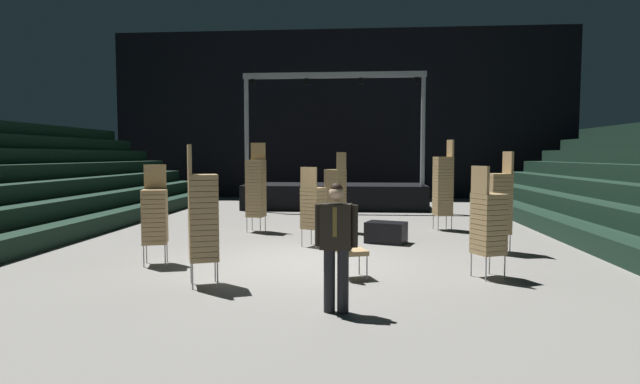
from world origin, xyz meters
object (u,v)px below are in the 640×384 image
chair_stack_front_right (498,202)px  equipment_road_case (386,232)px  chair_stack_mid_centre (488,222)px  chair_stack_rear_right (256,187)px  chair_stack_rear_left (335,192)px  chair_stack_front_left (203,216)px  chair_stack_mid_right (155,215)px  loose_chair_near_man (348,247)px  man_with_tie (336,240)px  chair_stack_mid_left (313,207)px  chair_stack_rear_centre (443,185)px  stage_riser (335,194)px

chair_stack_front_right → equipment_road_case: (-2.30, 1.00, -0.82)m
chair_stack_mid_centre → chair_stack_rear_right: bearing=-159.8°
chair_stack_rear_left → chair_stack_front_left: bearing=-166.0°
chair_stack_mid_right → equipment_road_case: (4.44, 2.76, -0.70)m
chair_stack_rear_right → loose_chair_near_man: (2.60, -5.04, -0.66)m
man_with_tie → chair_stack_front_right: size_ratio=0.80×
man_with_tie → chair_stack_front_left: size_ratio=0.77×
chair_stack_mid_centre → chair_stack_rear_right: chair_stack_rear_right is taller
chair_stack_mid_left → equipment_road_case: 1.88m
chair_stack_mid_centre → loose_chair_near_man: size_ratio=1.99×
chair_stack_front_left → loose_chair_near_man: (2.26, 0.66, -0.58)m
chair_stack_rear_centre → loose_chair_near_man: 6.30m
stage_riser → chair_stack_mid_right: size_ratio=3.69×
chair_stack_rear_left → chair_stack_rear_centre: 2.98m
chair_stack_rear_right → loose_chair_near_man: size_ratio=2.53×
chair_stack_rear_right → man_with_tie: bearing=119.3°
man_with_tie → loose_chair_near_man: 1.93m
chair_stack_front_right → chair_stack_rear_right: bearing=55.3°
chair_stack_front_left → chair_stack_mid_right: chair_stack_front_left is taller
chair_stack_mid_left → loose_chair_near_man: size_ratio=1.90×
chair_stack_rear_centre → loose_chair_near_man: bearing=144.5°
stage_riser → chair_stack_rear_left: size_ratio=3.25×
equipment_road_case → loose_chair_near_man: bearing=-102.7°
man_with_tie → loose_chair_near_man: (0.11, 1.88, -0.43)m
chair_stack_front_left → equipment_road_case: size_ratio=2.47×
chair_stack_mid_left → chair_stack_mid_right: (-2.78, -2.15, 0.04)m
chair_stack_rear_right → loose_chair_near_man: bearing=126.8°
chair_stack_mid_right → equipment_road_case: size_ratio=2.09×
chair_stack_mid_left → chair_stack_rear_centre: size_ratio=0.73×
chair_stack_front_left → equipment_road_case: 5.27m
chair_stack_rear_left → chair_stack_rear_centre: size_ratio=0.86×
chair_stack_rear_right → equipment_road_case: 3.84m
chair_stack_rear_right → chair_stack_rear_centre: 5.10m
chair_stack_mid_left → chair_stack_rear_centre: chair_stack_rear_centre is taller
chair_stack_front_left → chair_stack_front_right: 6.24m
chair_stack_rear_right → equipment_road_case: size_ratio=2.66×
chair_stack_mid_left → chair_stack_mid_centre: 4.18m
chair_stack_rear_left → chair_stack_rear_right: (-2.12, -0.23, 0.13)m
stage_riser → chair_stack_rear_right: size_ratio=2.90×
chair_stack_mid_right → chair_stack_rear_left: chair_stack_rear_left is taller
chair_stack_mid_centre → equipment_road_case: bearing=179.3°
chair_stack_front_right → chair_stack_rear_left: bearing=41.6°
chair_stack_front_right → chair_stack_rear_right: 6.22m
chair_stack_mid_left → equipment_road_case: bearing=48.3°
man_with_tie → equipment_road_case: bearing=-92.9°
loose_chair_near_man → chair_stack_rear_centre: bearing=137.3°
man_with_tie → chair_stack_front_right: bearing=-119.4°
chair_stack_mid_right → chair_stack_rear_centre: size_ratio=0.76×
chair_stack_front_right → chair_stack_mid_centre: chair_stack_front_right is taller
chair_stack_rear_right → chair_stack_rear_centre: chair_stack_rear_centre is taller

